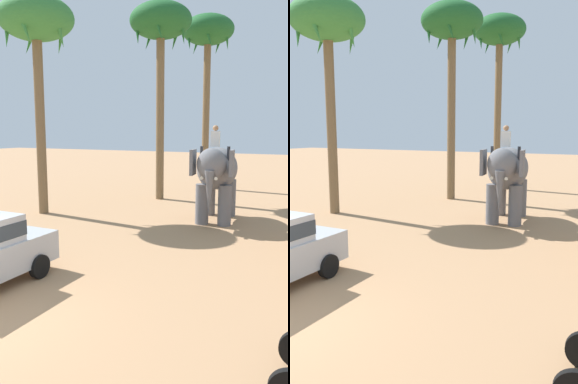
# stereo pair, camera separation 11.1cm
# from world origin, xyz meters

# --- Properties ---
(elephant_with_mahout) EXTENTS (2.16, 3.99, 3.88)m
(elephant_with_mahout) POSITION_xyz_m (1.58, 10.66, 1.99)
(elephant_with_mahout) COLOR slate
(elephant_with_mahout) RESTS_ON ground
(palm_tree_behind_elephant) EXTENTS (3.20, 3.20, 10.72)m
(palm_tree_behind_elephant) POSITION_xyz_m (-2.03, 19.57, 9.37)
(palm_tree_behind_elephant) COLOR brown
(palm_tree_behind_elephant) RESTS_ON ground
(palm_tree_near_hut) EXTENTS (3.20, 3.20, 9.23)m
(palm_tree_near_hut) POSITION_xyz_m (-5.74, 8.54, 8.01)
(palm_tree_near_hut) COLOR brown
(palm_tree_near_hut) RESTS_ON ground
(palm_tree_left_of_road) EXTENTS (3.20, 3.20, 10.15)m
(palm_tree_left_of_road) POSITION_xyz_m (-2.76, 14.39, 8.85)
(palm_tree_left_of_road) COLOR brown
(palm_tree_left_of_road) RESTS_ON ground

